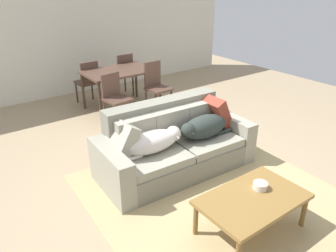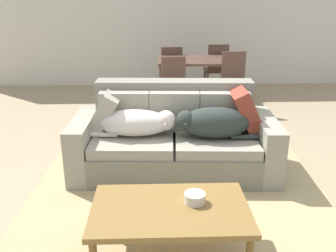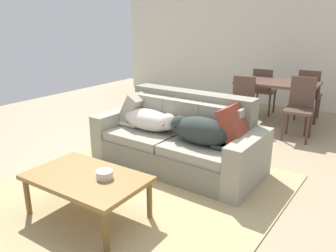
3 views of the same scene
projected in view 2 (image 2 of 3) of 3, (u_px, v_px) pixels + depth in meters
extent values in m
plane|color=tan|center=(198.00, 175.00, 3.90)|extent=(10.00, 10.00, 0.00)
cube|color=beige|center=(177.00, 14.00, 7.20)|extent=(8.00, 0.12, 2.70)
cube|color=tan|center=(178.00, 208.00, 3.28)|extent=(2.84, 2.92, 0.01)
cube|color=gray|center=(174.00, 157.00, 3.93)|extent=(1.69, 0.98, 0.31)
cube|color=gray|center=(134.00, 139.00, 3.86)|extent=(0.84, 0.90, 0.11)
cube|color=gray|center=(215.00, 139.00, 3.85)|extent=(0.84, 0.90, 0.11)
cube|color=gray|center=(174.00, 102.00, 4.07)|extent=(1.66, 0.32, 0.48)
cube|color=gray|center=(125.00, 111.00, 3.91)|extent=(0.51, 0.18, 0.40)
cube|color=gray|center=(174.00, 111.00, 3.90)|extent=(0.51, 0.18, 0.40)
cube|color=gray|center=(224.00, 111.00, 3.90)|extent=(0.51, 0.18, 0.40)
cube|color=gray|center=(84.00, 145.00, 3.89)|extent=(0.24, 0.91, 0.58)
cube|color=gray|center=(264.00, 146.00, 3.87)|extent=(0.24, 0.91, 0.58)
ellipsoid|color=silver|center=(135.00, 123.00, 3.77)|extent=(0.75, 0.37, 0.26)
sphere|color=silver|center=(166.00, 120.00, 3.73)|extent=(0.20, 0.20, 0.20)
cone|color=#A79E95|center=(166.00, 124.00, 3.65)|extent=(0.09, 0.11, 0.09)
cylinder|color=silver|center=(101.00, 135.00, 3.74)|extent=(0.33, 0.07, 0.05)
ellipsoid|color=#2B332F|center=(215.00, 123.00, 3.70)|extent=(0.69, 0.36, 0.31)
sphere|color=#2B332F|center=(186.00, 120.00, 3.67)|extent=(0.19, 0.19, 0.19)
cone|color=black|center=(186.00, 124.00, 3.60)|extent=(0.09, 0.11, 0.09)
cylinder|color=#2B332F|center=(246.00, 137.00, 3.68)|extent=(0.31, 0.06, 0.05)
cube|color=#A8A28F|center=(104.00, 112.00, 3.89)|extent=(0.36, 0.44, 0.45)
cube|color=brown|center=(245.00, 111.00, 3.87)|extent=(0.35, 0.48, 0.50)
cube|color=olive|center=(170.00, 210.00, 2.56)|extent=(1.07, 0.66, 0.04)
cylinder|color=brown|center=(105.00, 214.00, 2.88)|extent=(0.05, 0.05, 0.37)
cylinder|color=brown|center=(232.00, 212.00, 2.91)|extent=(0.05, 0.05, 0.37)
cylinder|color=silver|center=(195.00, 198.00, 2.60)|extent=(0.15, 0.15, 0.07)
cube|color=#4F382D|center=(198.00, 60.00, 6.05)|extent=(1.28, 0.85, 0.04)
cylinder|color=#432F26|center=(162.00, 89.00, 5.80)|extent=(0.05, 0.05, 0.71)
cylinder|color=#432F26|center=(238.00, 89.00, 5.84)|extent=(0.05, 0.05, 0.71)
cylinder|color=#432F26|center=(161.00, 78.00, 6.51)|extent=(0.05, 0.05, 0.71)
cylinder|color=#432F26|center=(229.00, 78.00, 6.54)|extent=(0.05, 0.05, 0.71)
cube|color=#4F382D|center=(176.00, 88.00, 5.52)|extent=(0.45, 0.45, 0.04)
cube|color=#4F382D|center=(173.00, 70.00, 5.61)|extent=(0.36, 0.08, 0.41)
cylinder|color=#473228|center=(166.00, 107.00, 5.41)|extent=(0.04, 0.04, 0.42)
cylinder|color=#473228|center=(189.00, 106.00, 5.47)|extent=(0.04, 0.04, 0.42)
cylinder|color=#473228|center=(162.00, 101.00, 5.73)|extent=(0.04, 0.04, 0.42)
cylinder|color=#473228|center=(184.00, 100.00, 5.78)|extent=(0.04, 0.04, 0.42)
cube|color=#4F382D|center=(235.00, 86.00, 5.60)|extent=(0.42, 0.42, 0.04)
cube|color=#4F382D|center=(233.00, 67.00, 5.68)|extent=(0.36, 0.06, 0.46)
cylinder|color=#473228|center=(226.00, 105.00, 5.50)|extent=(0.04, 0.04, 0.43)
cylinder|color=#473228|center=(249.00, 104.00, 5.53)|extent=(0.04, 0.04, 0.43)
cylinder|color=#473228|center=(221.00, 99.00, 5.82)|extent=(0.04, 0.04, 0.43)
cylinder|color=#473228|center=(242.00, 98.00, 5.85)|extent=(0.04, 0.04, 0.43)
cube|color=#4F382D|center=(171.00, 71.00, 6.70)|extent=(0.41, 0.41, 0.04)
cube|color=#4F382D|center=(172.00, 59.00, 6.46)|extent=(0.36, 0.04, 0.42)
cylinder|color=#473228|center=(180.00, 81.00, 6.95)|extent=(0.04, 0.04, 0.42)
cylinder|color=#473228|center=(161.00, 81.00, 6.93)|extent=(0.04, 0.04, 0.42)
cylinder|color=#473228|center=(181.00, 86.00, 6.63)|extent=(0.04, 0.04, 0.42)
cylinder|color=#473228|center=(162.00, 86.00, 6.61)|extent=(0.04, 0.04, 0.42)
cube|color=#4F382D|center=(216.00, 70.00, 6.77)|extent=(0.41, 0.41, 0.04)
cube|color=#4F382D|center=(218.00, 58.00, 6.52)|extent=(0.36, 0.04, 0.46)
cylinder|color=#473228|center=(223.00, 80.00, 7.01)|extent=(0.04, 0.04, 0.42)
cylinder|color=#473228|center=(205.00, 81.00, 7.00)|extent=(0.04, 0.04, 0.42)
cylinder|color=#473228|center=(226.00, 85.00, 6.70)|extent=(0.04, 0.04, 0.42)
cylinder|color=#473228|center=(207.00, 85.00, 6.68)|extent=(0.04, 0.04, 0.42)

